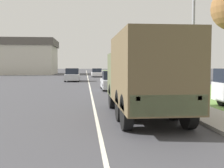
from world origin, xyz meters
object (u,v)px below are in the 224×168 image
military_truck (145,73)px  lamp_post (189,23)px  car_third_ahead (97,73)px  car_nearest_ahead (113,81)px  car_second_ahead (72,75)px

military_truck → lamp_post: bearing=42.1°
military_truck → car_third_ahead: size_ratio=1.47×
car_nearest_ahead → military_truck: bearing=-90.1°
lamp_post → car_nearest_ahead: bearing=104.9°
car_third_ahead → car_second_ahead: bearing=-106.3°
car_second_ahead → car_third_ahead: car_second_ahead is taller
military_truck → lamp_post: (2.64, 2.39, 2.29)m
military_truck → car_third_ahead: 36.47m
car_nearest_ahead → car_third_ahead: car_nearest_ahead is taller
car_nearest_ahead → car_second_ahead: bearing=108.0°
military_truck → car_nearest_ahead: 12.35m
car_nearest_ahead → car_second_ahead: size_ratio=1.07×
lamp_post → car_second_ahead: bearing=106.6°
military_truck → car_nearest_ahead: bearing=89.9°
car_second_ahead → military_truck: bearing=-80.9°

